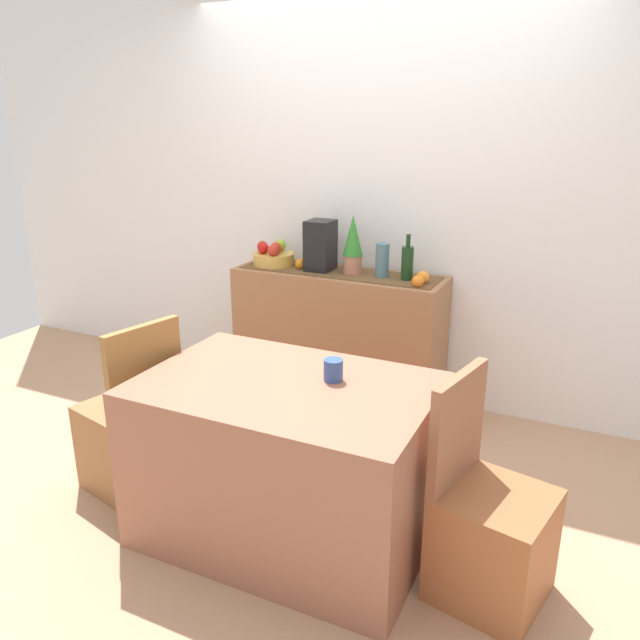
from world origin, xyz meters
The scene contains 21 objects.
ground_plane centered at (0.00, 0.00, -0.01)m, with size 6.40×6.40×0.02m, color tan.
room_wall_rear centered at (0.00, 1.18, 1.35)m, with size 6.40×0.06×2.70m, color white.
sideboard_console centered at (-0.15, 0.92, 0.43)m, with size 1.35×0.42×0.87m, color #996743.
table_runner centered at (-0.15, 0.92, 0.87)m, with size 1.27×0.32×0.01m, color brown.
fruit_bowl centered at (-0.61, 0.92, 0.91)m, with size 0.27×0.27×0.08m, color gold.
apple_right centered at (-0.58, 0.85, 0.99)m, with size 0.07×0.07×0.07m, color red.
apple_rear centered at (-0.59, 0.92, 0.99)m, with size 0.07×0.07×0.07m, color red.
apple_center centered at (-0.67, 0.88, 0.99)m, with size 0.07×0.07×0.07m, color red.
apple_upper centered at (-0.71, 0.93, 0.98)m, with size 0.07×0.07×0.07m, color #B32A1E.
apple_front centered at (-0.61, 1.00, 0.99)m, with size 0.08×0.08×0.08m, color #87B42F.
wine_bottle centered at (0.30, 0.92, 0.98)m, with size 0.07×0.07×0.28m.
coffee_maker centered at (-0.27, 0.92, 1.03)m, with size 0.16×0.18×0.32m, color black.
ceramic_vase centered at (0.14, 0.92, 0.97)m, with size 0.08×0.08×0.21m, color slate.
potted_plant centered at (-0.05, 0.92, 1.06)m, with size 0.12×0.12×0.37m.
orange_loose_end centered at (0.41, 0.89, 0.91)m, with size 0.08×0.08×0.08m, color orange.
orange_loose_far centered at (0.40, 0.80, 0.90)m, with size 0.07×0.07×0.07m, color orange.
orange_loose_near_bowl centered at (-0.40, 0.90, 0.90)m, with size 0.07×0.07×0.07m, color orange.
dining_table centered at (0.22, -0.46, 0.37)m, with size 1.24×0.82×0.74m, color #9A5E46.
coffee_cup centered at (0.39, -0.35, 0.79)m, with size 0.08×0.08×0.09m, color #304D93.
chair_near_window centered at (-0.67, -0.46, 0.27)m, with size 0.48×0.48×0.90m.
chair_by_corner centered at (1.10, -0.45, 0.27)m, with size 0.47×0.47×0.90m.
Camera 1 is at (1.36, -2.54, 1.81)m, focal length 34.60 mm.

